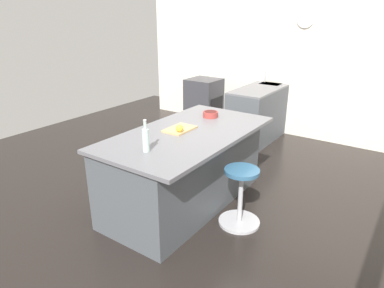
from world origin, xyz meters
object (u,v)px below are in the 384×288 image
at_px(apple_yellow, 180,128).
at_px(fruit_bowl, 210,114).
at_px(oven_range, 204,101).
at_px(water_bottle, 146,139).
at_px(cutting_board, 180,129).
at_px(kitchen_island, 185,167).
at_px(stool_by_window, 240,199).

relative_size(apple_yellow, fruit_bowl, 0.42).
height_order(oven_range, fruit_bowl, fruit_bowl).
bearing_deg(water_bottle, fruit_bowl, -175.33).
bearing_deg(cutting_board, kitchen_island, 95.93).
bearing_deg(water_bottle, kitchen_island, -175.35).
bearing_deg(oven_range, fruit_bowl, 34.60).
bearing_deg(water_bottle, apple_yellow, -175.32).
bearing_deg(water_bottle, oven_range, -155.26).
relative_size(stool_by_window, apple_yellow, 7.96).
height_order(cutting_board, water_bottle, water_bottle).
bearing_deg(water_bottle, stool_by_window, 134.29).
bearing_deg(cutting_board, apple_yellow, 35.92).
height_order(oven_range, cutting_board, cutting_board).
xyz_separation_m(kitchen_island, stool_by_window, (0.03, 0.73, -0.15)).
xyz_separation_m(stool_by_window, water_bottle, (0.66, -0.68, 0.72)).
bearing_deg(apple_yellow, fruit_bowl, -175.34).
relative_size(oven_range, fruit_bowl, 4.74).
bearing_deg(kitchen_island, fruit_bowl, -175.30).
distance_m(cutting_board, apple_yellow, 0.13).
distance_m(oven_range, fruit_bowl, 2.67).
height_order(kitchen_island, cutting_board, cutting_board).
bearing_deg(fruit_bowl, cutting_board, -1.22).
bearing_deg(apple_yellow, stool_by_window, 95.87).
distance_m(oven_range, kitchen_island, 3.18).
xyz_separation_m(apple_yellow, water_bottle, (0.59, 0.05, 0.06)).
bearing_deg(stool_by_window, water_bottle, -45.71).
distance_m(stool_by_window, water_bottle, 1.19).
relative_size(apple_yellow, water_bottle, 0.26).
bearing_deg(cutting_board, oven_range, -152.02).
bearing_deg(cutting_board, fruit_bowl, 178.78).
bearing_deg(apple_yellow, kitchen_island, -175.55).
bearing_deg(fruit_bowl, oven_range, -145.40).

